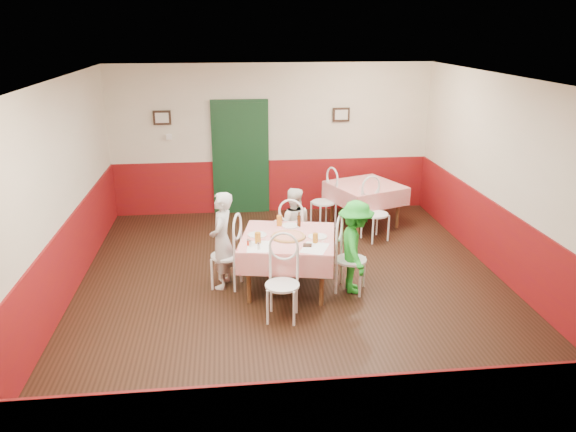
{
  "coord_description": "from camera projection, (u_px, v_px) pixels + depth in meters",
  "views": [
    {
      "loc": [
        -0.87,
        -6.92,
        3.44
      ],
      "look_at": [
        -0.08,
        0.05,
        1.05
      ],
      "focal_mm": 35.0,
      "sensor_mm": 36.0,
      "label": 1
    }
  ],
  "objects": [
    {
      "name": "floor",
      "position": [
        294.0,
        289.0,
        7.71
      ],
      "size": [
        7.0,
        7.0,
        0.0
      ],
      "primitive_type": "plane",
      "color": "black",
      "rests_on": "ground"
    },
    {
      "name": "ceiling",
      "position": [
        295.0,
        81.0,
        6.81
      ],
      "size": [
        7.0,
        7.0,
        0.0
      ],
      "primitive_type": "plane",
      "color": "white",
      "rests_on": "back_wall"
    },
    {
      "name": "back_wall",
      "position": [
        272.0,
        139.0,
        10.55
      ],
      "size": [
        6.0,
        0.1,
        2.8
      ],
      "primitive_type": "cube",
      "color": "beige",
      "rests_on": "ground"
    },
    {
      "name": "front_wall",
      "position": [
        356.0,
        330.0,
        3.97
      ],
      "size": [
        6.0,
        0.1,
        2.8
      ],
      "primitive_type": "cube",
      "color": "beige",
      "rests_on": "ground"
    },
    {
      "name": "left_wall",
      "position": [
        55.0,
        199.0,
        6.94
      ],
      "size": [
        0.1,
        7.0,
        2.8
      ],
      "primitive_type": "cube",
      "color": "beige",
      "rests_on": "ground"
    },
    {
      "name": "right_wall",
      "position": [
        515.0,
        184.0,
        7.57
      ],
      "size": [
        0.1,
        7.0,
        2.8
      ],
      "primitive_type": "cube",
      "color": "beige",
      "rests_on": "ground"
    },
    {
      "name": "wainscot_back",
      "position": [
        273.0,
        186.0,
        10.83
      ],
      "size": [
        6.0,
        0.03,
        1.0
      ],
      "primitive_type": "cube",
      "color": "maroon",
      "rests_on": "ground"
    },
    {
      "name": "wainscot_left",
      "position": [
        65.0,
        266.0,
        7.24
      ],
      "size": [
        0.03,
        7.0,
        1.0
      ],
      "primitive_type": "cube",
      "color": "maroon",
      "rests_on": "ground"
    },
    {
      "name": "wainscot_right",
      "position": [
        506.0,
        246.0,
        7.86
      ],
      "size": [
        0.03,
        7.0,
        1.0
      ],
      "primitive_type": "cube",
      "color": "maroon",
      "rests_on": "ground"
    },
    {
      "name": "door",
      "position": [
        241.0,
        159.0,
        10.55
      ],
      "size": [
        0.96,
        0.06,
        2.1
      ],
      "primitive_type": "cube",
      "color": "black",
      "rests_on": "ground"
    },
    {
      "name": "picture_left",
      "position": [
        162.0,
        118.0,
        10.15
      ],
      "size": [
        0.32,
        0.03,
        0.26
      ],
      "primitive_type": "cube",
      "color": "black",
      "rests_on": "back_wall"
    },
    {
      "name": "picture_right",
      "position": [
        341.0,
        115.0,
        10.49
      ],
      "size": [
        0.32,
        0.03,
        0.26
      ],
      "primitive_type": "cube",
      "color": "black",
      "rests_on": "back_wall"
    },
    {
      "name": "thermostat",
      "position": [
        169.0,
        137.0,
        10.27
      ],
      "size": [
        0.1,
        0.03,
        0.1
      ],
      "primitive_type": "cube",
      "color": "white",
      "rests_on": "back_wall"
    },
    {
      "name": "main_table",
      "position": [
        288.0,
        263.0,
        7.62
      ],
      "size": [
        1.43,
        1.43,
        0.77
      ],
      "primitive_type": "cube",
      "rotation": [
        0.0,
        0.0,
        -0.19
      ],
      "color": "red",
      "rests_on": "ground"
    },
    {
      "name": "second_table",
      "position": [
        365.0,
        205.0,
        10.08
      ],
      "size": [
        1.45,
        1.45,
        0.77
      ],
      "primitive_type": "cube",
      "rotation": [
        0.0,
        0.0,
        0.37
      ],
      "color": "red",
      "rests_on": "ground"
    },
    {
      "name": "chair_left",
      "position": [
        226.0,
        256.0,
        7.67
      ],
      "size": [
        0.53,
        0.53,
        0.9
      ],
      "primitive_type": null,
      "rotation": [
        0.0,
        0.0,
        -1.88
      ],
      "color": "white",
      "rests_on": "ground"
    },
    {
      "name": "chair_right",
      "position": [
        351.0,
        260.0,
        7.53
      ],
      "size": [
        0.55,
        0.55,
        0.9
      ],
      "primitive_type": null,
      "rotation": [
        0.0,
        0.0,
        1.17
      ],
      "color": "white",
      "rests_on": "ground"
    },
    {
      "name": "chair_far",
      "position": [
        293.0,
        236.0,
        8.4
      ],
      "size": [
        0.52,
        0.52,
        0.9
      ],
      "primitive_type": null,
      "rotation": [
        0.0,
        0.0,
        2.87
      ],
      "color": "white",
      "rests_on": "ground"
    },
    {
      "name": "chair_near",
      "position": [
        282.0,
        285.0,
        6.8
      ],
      "size": [
        0.5,
        0.5,
        0.9
      ],
      "primitive_type": null,
      "rotation": [
        0.0,
        0.0,
        -0.22
      ],
      "color": "white",
      "rests_on": "ground"
    },
    {
      "name": "chair_second_a",
      "position": [
        324.0,
        202.0,
        9.98
      ],
      "size": [
        0.54,
        0.54,
        0.9
      ],
      "primitive_type": null,
      "rotation": [
        0.0,
        0.0,
        -1.2
      ],
      "color": "white",
      "rests_on": "ground"
    },
    {
      "name": "chair_second_b",
      "position": [
        376.0,
        214.0,
        9.35
      ],
      "size": [
        0.54,
        0.54,
        0.9
      ],
      "primitive_type": null,
      "rotation": [
        0.0,
        0.0,
        0.37
      ],
      "color": "white",
      "rests_on": "ground"
    },
    {
      "name": "pizza",
      "position": [
        288.0,
        236.0,
        7.46
      ],
      "size": [
        0.52,
        0.52,
        0.03
      ],
      "primitive_type": "cylinder",
      "rotation": [
        0.0,
        0.0,
        -0.19
      ],
      "color": "#B74723",
      "rests_on": "main_table"
    },
    {
      "name": "plate_left",
      "position": [
        257.0,
        235.0,
        7.54
      ],
      "size": [
        0.29,
        0.29,
        0.01
      ],
      "primitive_type": "cylinder",
      "rotation": [
        0.0,
        0.0,
        -0.19
      ],
      "color": "white",
      "rests_on": "main_table"
    },
    {
      "name": "plate_right",
      "position": [
        318.0,
        237.0,
        7.48
      ],
      "size": [
        0.29,
        0.29,
        0.01
      ],
      "primitive_type": "cylinder",
      "rotation": [
        0.0,
        0.0,
        -0.19
      ],
      "color": "white",
      "rests_on": "main_table"
    },
    {
      "name": "plate_far",
      "position": [
        291.0,
        226.0,
        7.88
      ],
      "size": [
        0.29,
        0.29,
        0.01
      ],
      "primitive_type": "cylinder",
      "rotation": [
        0.0,
        0.0,
        -0.19
      ],
      "color": "white",
      "rests_on": "main_table"
    },
    {
      "name": "glass_a",
      "position": [
        258.0,
        238.0,
        7.25
      ],
      "size": [
        0.09,
        0.09,
        0.15
      ],
      "primitive_type": "cylinder",
      "rotation": [
        0.0,
        0.0,
        -0.19
      ],
      "color": "#BF7219",
      "rests_on": "main_table"
    },
    {
      "name": "glass_b",
      "position": [
        315.0,
        238.0,
        7.27
      ],
      "size": [
        0.08,
        0.08,
        0.13
      ],
      "primitive_type": "cylinder",
      "rotation": [
        0.0,
        0.0,
        -0.19
      ],
      "color": "#BF7219",
      "rests_on": "main_table"
    },
    {
      "name": "glass_c",
      "position": [
        279.0,
        220.0,
        7.89
      ],
      "size": [
        0.09,
        0.09,
        0.15
      ],
      "primitive_type": "cylinder",
      "rotation": [
        0.0,
        0.0,
        -0.19
      ],
      "color": "#BF7219",
      "rests_on": "main_table"
    },
    {
      "name": "beer_bottle",
      "position": [
        299.0,
        220.0,
        7.84
      ],
      "size": [
        0.06,
        0.06,
        0.19
      ],
      "primitive_type": "cylinder",
      "rotation": [
        0.0,
        0.0,
        -0.19
      ],
      "color": "#381C0A",
      "rests_on": "main_table"
    },
    {
      "name": "shaker_a",
      "position": [
        251.0,
        244.0,
        7.14
      ],
      "size": [
        0.04,
        0.04,
        0.09
      ],
      "primitive_type": "cylinder",
      "rotation": [
        0.0,
        0.0,
        -0.19
      ],
      "color": "silver",
      "rests_on": "main_table"
    },
    {
      "name": "shaker_b",
      "position": [
        259.0,
        246.0,
        7.06
      ],
      "size": [
        0.04,
        0.04,
        0.09
      ],
      "primitive_type": "cylinder",
      "rotation": [
        0.0,
        0.0,
        -0.19
      ],
      "color": "silver",
      "rests_on": "main_table"
    },
    {
      "name": "shaker_c",
      "position": [
        248.0,
        242.0,
        7.17
      ],
      "size": [
        0.04,
        0.04,
        0.09
      ],
      "primitive_type": "cylinder",
      "rotation": [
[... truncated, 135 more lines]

